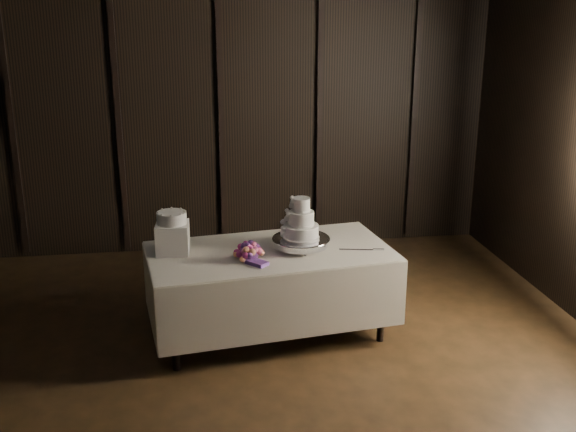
{
  "coord_description": "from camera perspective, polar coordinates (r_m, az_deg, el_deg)",
  "views": [
    {
      "loc": [
        -0.35,
        -3.92,
        2.68
      ],
      "look_at": [
        0.41,
        1.25,
        1.05
      ],
      "focal_mm": 42.0,
      "sensor_mm": 36.0,
      "label": 1
    }
  ],
  "objects": [
    {
      "name": "wedding_cake",
      "position": [
        5.5,
        0.88,
        -0.61
      ],
      "size": [
        0.32,
        0.29,
        0.35
      ],
      "rotation": [
        0.0,
        0.0,
        -0.09
      ],
      "color": "white",
      "rests_on": "cake_stand"
    },
    {
      "name": "small_cake",
      "position": [
        5.49,
        -9.83,
        -0.15
      ],
      "size": [
        0.25,
        0.25,
        0.1
      ],
      "primitive_type": "cylinder",
      "rotation": [
        0.0,
        0.0,
        0.05
      ],
      "color": "white",
      "rests_on": "box_pedestal"
    },
    {
      "name": "cake_stand",
      "position": [
        5.58,
        1.11,
        -2.33
      ],
      "size": [
        0.53,
        0.53,
        0.09
      ],
      "primitive_type": "cylinder",
      "rotation": [
        0.0,
        0.0,
        0.1
      ],
      "color": "silver",
      "rests_on": "display_table"
    },
    {
      "name": "cake_knife",
      "position": [
        5.58,
        5.78,
        -2.86
      ],
      "size": [
        0.37,
        0.1,
        0.01
      ],
      "primitive_type": "cube",
      "rotation": [
        0.0,
        0.0,
        -0.2
      ],
      "color": "silver",
      "rests_on": "display_table"
    },
    {
      "name": "box_pedestal",
      "position": [
        5.54,
        -9.74,
        -1.85
      ],
      "size": [
        0.28,
        0.28,
        0.25
      ],
      "primitive_type": "cube",
      "rotation": [
        0.0,
        0.0,
        -0.06
      ],
      "color": "white",
      "rests_on": "display_table"
    },
    {
      "name": "room",
      "position": [
        4.11,
        -3.17,
        0.59
      ],
      "size": [
        6.08,
        7.08,
        3.08
      ],
      "color": "black",
      "rests_on": "ground"
    },
    {
      "name": "display_table",
      "position": [
        5.68,
        -1.51,
        -6.17
      ],
      "size": [
        2.11,
        1.3,
        0.76
      ],
      "rotation": [
        0.0,
        0.0,
        0.13
      ],
      "color": "silver",
      "rests_on": "ground"
    },
    {
      "name": "bouquet",
      "position": [
        5.35,
        -3.32,
        -3.07
      ],
      "size": [
        0.47,
        0.47,
        0.18
      ],
      "primitive_type": null,
      "rotation": [
        0.0,
        0.0,
        -0.83
      ],
      "color": "#CC517C",
      "rests_on": "display_table"
    }
  ]
}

